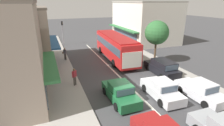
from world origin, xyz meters
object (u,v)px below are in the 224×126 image
at_px(parked_wagon_kerb_second, 162,67).
at_px(street_tree_right, 157,33).
at_px(traffic_light_downstreet, 62,29).
at_px(pedestrian_browsing_midblock, 74,76).
at_px(city_bus, 115,45).
at_px(sedan_adjacent_lane_lead, 162,90).
at_px(pedestrian_with_handbag_near, 65,53).
at_px(sedan_behind_bus_near, 120,92).
at_px(parked_sedan_kerb_front, 200,91).

xyz_separation_m(parked_wagon_kerb_second, street_tree_right, (1.36, 3.42, 3.11)).
bearing_deg(street_tree_right, traffic_light_downstreet, 124.47).
bearing_deg(pedestrian_browsing_midblock, parked_wagon_kerb_second, -2.31).
distance_m(city_bus, street_tree_right, 5.58).
bearing_deg(sedan_adjacent_lane_lead, street_tree_right, 59.84).
bearing_deg(pedestrian_with_handbag_near, sedan_behind_bus_near, -75.85).
height_order(sedan_behind_bus_near, traffic_light_downstreet, traffic_light_downstreet).
bearing_deg(sedan_behind_bus_near, parked_sedan_kerb_front, -18.56).
bearing_deg(parked_sedan_kerb_front, city_bus, 102.11).
bearing_deg(pedestrian_with_handbag_near, street_tree_right, -24.64).
height_order(sedan_behind_bus_near, street_tree_right, street_tree_right).
relative_size(traffic_light_downstreet, pedestrian_browsing_midblock, 2.58).
height_order(sedan_adjacent_lane_lead, parked_sedan_kerb_front, same).
xyz_separation_m(sedan_behind_bus_near, traffic_light_downstreet, (-2.10, 20.93, 2.19)).
relative_size(sedan_adjacent_lane_lead, parked_wagon_kerb_second, 0.94).
relative_size(parked_sedan_kerb_front, pedestrian_with_handbag_near, 2.61).
xyz_separation_m(city_bus, sedan_adjacent_lane_lead, (-0.24, -10.68, -1.22)).
relative_size(city_bus, traffic_light_downstreet, 2.61).
height_order(sedan_adjacent_lane_lead, pedestrian_with_handbag_near, pedestrian_with_handbag_near).
bearing_deg(pedestrian_browsing_midblock, city_bus, 43.73).
distance_m(sedan_behind_bus_near, pedestrian_browsing_midblock, 4.72).
distance_m(parked_wagon_kerb_second, street_tree_right, 4.82).
xyz_separation_m(sedan_behind_bus_near, parked_sedan_kerb_front, (6.15, -2.06, 0.00)).
bearing_deg(parked_wagon_kerb_second, traffic_light_downstreet, 115.49).
relative_size(parked_wagon_kerb_second, traffic_light_downstreet, 1.08).
bearing_deg(parked_sedan_kerb_front, pedestrian_with_handbag_near, 123.66).
height_order(parked_wagon_kerb_second, street_tree_right, street_tree_right).
bearing_deg(pedestrian_with_handbag_near, sedan_adjacent_lane_lead, -63.08).
relative_size(city_bus, parked_sedan_kerb_front, 2.58).
bearing_deg(pedestrian_with_handbag_near, pedestrian_browsing_midblock, -90.44).
bearing_deg(traffic_light_downstreet, parked_sedan_kerb_front, -70.26).
bearing_deg(sedan_behind_bus_near, city_bus, 70.13).
bearing_deg(sedan_behind_bus_near, street_tree_right, 41.03).
bearing_deg(sedan_adjacent_lane_lead, pedestrian_with_handbag_near, 116.92).
xyz_separation_m(traffic_light_downstreet, street_tree_right, (9.78, -14.25, 1.00)).
bearing_deg(traffic_light_downstreet, pedestrian_with_handbag_near, -94.93).
xyz_separation_m(traffic_light_downstreet, pedestrian_browsing_midblock, (-0.87, -17.29, -1.79)).
bearing_deg(traffic_light_downstreet, street_tree_right, -55.53).
height_order(city_bus, parked_sedan_kerb_front, city_bus).
xyz_separation_m(city_bus, parked_sedan_kerb_front, (2.57, -11.97, -1.22)).
distance_m(city_bus, sedan_adjacent_lane_lead, 10.76).
relative_size(parked_wagon_kerb_second, street_tree_right, 0.85).
bearing_deg(pedestrian_browsing_midblock, street_tree_right, 15.95).
height_order(parked_sedan_kerb_front, parked_wagon_kerb_second, parked_wagon_kerb_second).
bearing_deg(city_bus, street_tree_right, -38.18).
distance_m(sedan_adjacent_lane_lead, pedestrian_with_handbag_near, 13.82).
bearing_deg(pedestrian_browsing_midblock, pedestrian_with_handbag_near, 89.56).
bearing_deg(parked_wagon_kerb_second, pedestrian_browsing_midblock, 177.69).
bearing_deg(sedan_adjacent_lane_lead, pedestrian_browsing_midblock, 145.04).
height_order(parked_sedan_kerb_front, traffic_light_downstreet, traffic_light_downstreet).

